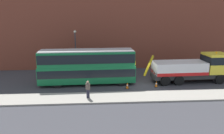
{
  "coord_description": "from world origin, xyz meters",
  "views": [
    {
      "loc": [
        -5.37,
        -24.53,
        8.23
      ],
      "look_at": [
        -3.71,
        0.42,
        2.0
      ],
      "focal_mm": 35.46,
      "sensor_mm": 36.0,
      "label": 1
    }
  ],
  "objects_px": {
    "pedestrian_onlooker": "(88,90)",
    "street_lamp": "(76,48)",
    "recovery_tow_truck": "(193,68)",
    "traffic_cone_midway": "(156,84)",
    "traffic_cone_near_bus": "(127,86)",
    "double_decker_bus": "(87,65)"
  },
  "relations": [
    {
      "from": "recovery_tow_truck",
      "to": "traffic_cone_near_bus",
      "type": "xyz_separation_m",
      "value": [
        -8.23,
        -1.99,
        -1.42
      ]
    },
    {
      "from": "recovery_tow_truck",
      "to": "traffic_cone_near_bus",
      "type": "distance_m",
      "value": 8.58
    },
    {
      "from": "pedestrian_onlooker",
      "to": "traffic_cone_midway",
      "type": "bearing_deg",
      "value": -14.37
    },
    {
      "from": "traffic_cone_near_bus",
      "to": "traffic_cone_midway",
      "type": "relative_size",
      "value": 1.0
    },
    {
      "from": "recovery_tow_truck",
      "to": "pedestrian_onlooker",
      "type": "xyz_separation_m",
      "value": [
        -12.43,
        -4.76,
        -0.77
      ]
    },
    {
      "from": "double_decker_bus",
      "to": "street_lamp",
      "type": "xyz_separation_m",
      "value": [
        -1.79,
        5.4,
        1.24
      ]
    },
    {
      "from": "pedestrian_onlooker",
      "to": "street_lamp",
      "type": "distance_m",
      "value": 10.63
    },
    {
      "from": "traffic_cone_near_bus",
      "to": "traffic_cone_midway",
      "type": "bearing_deg",
      "value": 5.67
    },
    {
      "from": "double_decker_bus",
      "to": "traffic_cone_midway",
      "type": "xyz_separation_m",
      "value": [
        7.78,
        -1.64,
        -1.89
      ]
    },
    {
      "from": "recovery_tow_truck",
      "to": "double_decker_bus",
      "type": "distance_m",
      "value": 12.68
    },
    {
      "from": "traffic_cone_near_bus",
      "to": "recovery_tow_truck",
      "type": "bearing_deg",
      "value": 13.59
    },
    {
      "from": "double_decker_bus",
      "to": "pedestrian_onlooker",
      "type": "distance_m",
      "value": 4.91
    },
    {
      "from": "street_lamp",
      "to": "recovery_tow_truck",
      "type": "bearing_deg",
      "value": -20.4
    },
    {
      "from": "pedestrian_onlooker",
      "to": "traffic_cone_midway",
      "type": "xyz_separation_m",
      "value": [
        7.54,
        3.1,
        -0.64
      ]
    },
    {
      "from": "traffic_cone_near_bus",
      "to": "traffic_cone_midway",
      "type": "distance_m",
      "value": 3.35
    },
    {
      "from": "traffic_cone_near_bus",
      "to": "street_lamp",
      "type": "height_order",
      "value": "street_lamp"
    },
    {
      "from": "pedestrian_onlooker",
      "to": "traffic_cone_midway",
      "type": "relative_size",
      "value": 2.38
    },
    {
      "from": "recovery_tow_truck",
      "to": "double_decker_bus",
      "type": "height_order",
      "value": "double_decker_bus"
    },
    {
      "from": "traffic_cone_near_bus",
      "to": "traffic_cone_midway",
      "type": "xyz_separation_m",
      "value": [
        3.33,
        0.33,
        0.0
      ]
    },
    {
      "from": "recovery_tow_truck",
      "to": "traffic_cone_near_bus",
      "type": "height_order",
      "value": "recovery_tow_truck"
    },
    {
      "from": "recovery_tow_truck",
      "to": "double_decker_bus",
      "type": "xyz_separation_m",
      "value": [
        -12.67,
        -0.02,
        0.47
      ]
    },
    {
      "from": "traffic_cone_near_bus",
      "to": "pedestrian_onlooker",
      "type": "bearing_deg",
      "value": -146.63
    }
  ]
}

